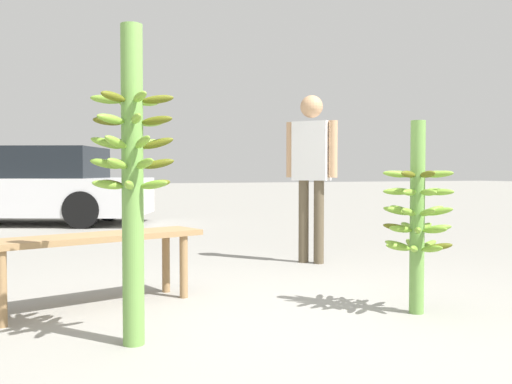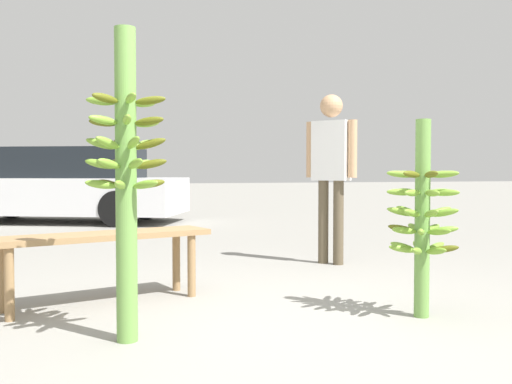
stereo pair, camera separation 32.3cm
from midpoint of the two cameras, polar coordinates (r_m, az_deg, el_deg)
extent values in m
plane|color=gray|center=(3.39, 6.75, -13.87)|extent=(80.00, 80.00, 0.00)
cylinder|color=#6B9E47|center=(3.13, -10.01, 0.62)|extent=(0.11, 0.11, 1.70)
ellipsoid|color=#75A333|center=(3.19, -12.46, 8.88)|extent=(0.18, 0.11, 0.06)
ellipsoid|color=#545914|center=(3.06, -11.92, 9.18)|extent=(0.16, 0.14, 0.06)
ellipsoid|color=#75A333|center=(3.02, -9.40, 9.29)|extent=(0.06, 0.18, 0.06)
ellipsoid|color=#545914|center=(3.12, -7.60, 9.07)|extent=(0.18, 0.11, 0.06)
ellipsoid|color=#75A333|center=(3.25, -8.31, 8.78)|extent=(0.16, 0.14, 0.06)
ellipsoid|color=#75A333|center=(3.28, -10.66, 8.70)|extent=(0.06, 0.18, 0.06)
ellipsoid|color=#75A333|center=(3.27, -10.29, 6.74)|extent=(0.05, 0.17, 0.06)
ellipsoid|color=#545914|center=(3.20, -12.31, 6.84)|extent=(0.17, 0.13, 0.06)
ellipsoid|color=#75A333|center=(3.06, -12.14, 7.05)|extent=(0.17, 0.12, 0.06)
ellipsoid|color=#75A333|center=(3.00, -9.78, 7.17)|extent=(0.05, 0.17, 0.06)
ellipsoid|color=#545914|center=(3.09, -7.71, 7.04)|extent=(0.17, 0.13, 0.06)
ellipsoid|color=#75A333|center=(3.22, -8.06, 6.83)|extent=(0.17, 0.12, 0.06)
ellipsoid|color=#75A333|center=(3.16, -12.44, 4.74)|extent=(0.18, 0.09, 0.09)
ellipsoid|color=#75A333|center=(3.03, -11.69, 4.86)|extent=(0.16, 0.15, 0.09)
ellipsoid|color=#75A333|center=(3.00, -9.17, 4.90)|extent=(0.08, 0.18, 0.09)
ellipsoid|color=#545914|center=(3.11, -7.58, 4.82)|extent=(0.18, 0.09, 0.09)
ellipsoid|color=#75A333|center=(3.23, -8.48, 4.71)|extent=(0.16, 0.15, 0.09)
ellipsoid|color=#545914|center=(3.26, -10.83, 4.67)|extent=(0.08, 0.18, 0.09)
ellipsoid|color=#75A333|center=(3.15, -12.48, 2.76)|extent=(0.18, 0.08, 0.08)
ellipsoid|color=#75A333|center=(3.02, -11.56, 2.79)|extent=(0.15, 0.16, 0.08)
ellipsoid|color=#75A333|center=(3.00, -8.99, 2.82)|extent=(0.09, 0.18, 0.08)
ellipsoid|color=#545914|center=(3.11, -7.53, 2.80)|extent=(0.18, 0.08, 0.08)
ellipsoid|color=#75A333|center=(3.24, -8.58, 2.76)|extent=(0.15, 0.16, 0.08)
ellipsoid|color=#545914|center=(3.25, -10.97, 2.75)|extent=(0.09, 0.18, 0.08)
ellipsoid|color=#545914|center=(3.22, -11.87, 0.80)|extent=(0.15, 0.16, 0.07)
ellipsoid|color=#75A333|center=(3.08, -12.40, 0.74)|extent=(0.18, 0.08, 0.07)
ellipsoid|color=#75A333|center=(2.99, -10.47, 0.71)|extent=(0.09, 0.18, 0.07)
ellipsoid|color=#75A333|center=(3.04, -8.04, 0.75)|extent=(0.15, 0.16, 0.07)
ellipsoid|color=#545914|center=(3.18, -7.68, 0.81)|extent=(0.18, 0.08, 0.07)
ellipsoid|color=#75A333|center=(3.26, -9.58, 0.83)|extent=(0.09, 0.18, 0.07)
cylinder|color=#6B9E47|center=(3.81, 18.66, -2.54)|extent=(0.09, 0.09, 1.26)
ellipsoid|color=#75A333|center=(3.77, 20.68, 1.67)|extent=(0.15, 0.17, 0.06)
ellipsoid|color=#75A333|center=(3.88, 20.29, 1.69)|extent=(0.19, 0.05, 0.06)
ellipsoid|color=#75A333|center=(3.93, 18.76, 1.71)|extent=(0.15, 0.17, 0.06)
ellipsoid|color=#75A333|center=(3.89, 17.20, 1.72)|extent=(0.09, 0.19, 0.06)
ellipsoid|color=#75A333|center=(3.78, 16.71, 1.72)|extent=(0.19, 0.12, 0.06)
ellipsoid|color=#545914|center=(3.68, 17.75, 1.70)|extent=(0.19, 0.12, 0.06)
ellipsoid|color=#545914|center=(3.68, 19.56, 1.68)|extent=(0.08, 0.19, 0.06)
ellipsoid|color=#75A333|center=(3.89, 20.20, 0.00)|extent=(0.19, 0.06, 0.05)
ellipsoid|color=#75A333|center=(3.94, 18.64, 0.04)|extent=(0.14, 0.18, 0.05)
ellipsoid|color=#75A333|center=(3.89, 17.11, 0.04)|extent=(0.09, 0.19, 0.05)
ellipsoid|color=#75A333|center=(3.77, 16.71, -0.02)|extent=(0.19, 0.11, 0.05)
ellipsoid|color=#75A333|center=(3.68, 17.83, -0.08)|extent=(0.18, 0.13, 0.05)
ellipsoid|color=#75A333|center=(3.68, 19.64, -0.10)|extent=(0.07, 0.19, 0.05)
ellipsoid|color=#75A333|center=(3.78, 20.68, -0.06)|extent=(0.16, 0.16, 0.05)
ellipsoid|color=#75A333|center=(3.69, 19.55, -2.05)|extent=(0.08, 0.19, 0.08)
ellipsoid|color=#75A333|center=(3.78, 20.62, -1.96)|extent=(0.16, 0.17, 0.08)
ellipsoid|color=#75A333|center=(3.89, 20.19, -1.84)|extent=(0.19, 0.05, 0.08)
ellipsoid|color=#545914|center=(3.94, 18.67, -1.78)|extent=(0.15, 0.18, 0.08)
ellipsoid|color=#75A333|center=(3.89, 17.14, -1.81)|extent=(0.09, 0.19, 0.08)
ellipsoid|color=#75A333|center=(3.78, 16.71, -1.92)|extent=(0.19, 0.11, 0.08)
ellipsoid|color=#75A333|center=(3.69, 17.77, -2.02)|extent=(0.19, 0.13, 0.08)
ellipsoid|color=#75A333|center=(3.74, 17.03, -3.71)|extent=(0.19, 0.05, 0.07)
ellipsoid|color=#75A333|center=(3.69, 18.63, -3.81)|extent=(0.15, 0.18, 0.07)
ellipsoid|color=#75A333|center=(3.74, 20.24, -3.75)|extent=(0.09, 0.19, 0.07)
ellipsoid|color=#75A333|center=(3.85, 20.59, -3.59)|extent=(0.19, 0.11, 0.07)
ellipsoid|color=#75A333|center=(3.94, 19.50, -3.45)|extent=(0.19, 0.13, 0.07)
ellipsoid|color=#75A333|center=(3.94, 17.81, -3.43)|extent=(0.08, 0.19, 0.07)
ellipsoid|color=#545914|center=(3.85, 16.71, -3.54)|extent=(0.15, 0.17, 0.07)
ellipsoid|color=#75A333|center=(3.96, 18.11, -5.14)|extent=(0.11, 0.19, 0.07)
ellipsoid|color=#75A333|center=(3.89, 16.81, -5.26)|extent=(0.13, 0.18, 0.07)
ellipsoid|color=#75A333|center=(3.77, 16.84, -5.48)|extent=(0.19, 0.07, 0.07)
ellipsoid|color=#75A333|center=(3.70, 18.25, -5.64)|extent=(0.16, 0.16, 0.07)
ellipsoid|color=#75A333|center=(3.73, 19.97, -5.59)|extent=(0.06, 0.19, 0.07)
ellipsoid|color=#545914|center=(3.84, 20.61, -5.39)|extent=(0.18, 0.14, 0.07)
ellipsoid|color=#75A333|center=(3.94, 19.76, -5.19)|extent=(0.19, 0.10, 0.07)
cylinder|color=brown|center=(5.81, 8.34, -2.98)|extent=(0.15, 0.15, 0.84)
cylinder|color=brown|center=(5.75, 9.84, -3.04)|extent=(0.15, 0.15, 0.84)
cube|color=white|center=(5.76, 9.13, 4.10)|extent=(0.36, 0.39, 0.59)
cylinder|color=tan|center=(5.86, 7.06, 4.22)|extent=(0.12, 0.12, 0.56)
cylinder|color=tan|center=(5.67, 11.26, 4.27)|extent=(0.12, 0.12, 0.56)
sphere|color=tan|center=(5.79, 9.15, 8.50)|extent=(0.23, 0.23, 0.23)
cube|color=#99754C|center=(4.08, -12.98, -4.31)|extent=(1.58, 0.78, 0.04)
cylinder|color=#99754C|center=(4.07, -22.03, -7.98)|extent=(0.06, 0.06, 0.46)
cylinder|color=#99754C|center=(4.49, -5.93, -6.90)|extent=(0.06, 0.06, 0.46)
cylinder|color=#99754C|center=(3.82, -21.24, -8.63)|extent=(0.06, 0.06, 0.46)
cylinder|color=#99754C|center=(4.26, -4.30, -7.37)|extent=(0.06, 0.06, 0.46)
cube|color=silver|center=(10.93, -18.23, -0.32)|extent=(4.73, 3.35, 0.64)
cube|color=black|center=(10.85, -17.42, 2.79)|extent=(2.86, 2.41, 0.54)
cylinder|color=black|center=(12.25, -22.53, -0.99)|extent=(0.64, 0.43, 0.61)
cylinder|color=black|center=(9.72, -12.78, -1.65)|extent=(0.64, 0.43, 0.61)
cylinder|color=black|center=(11.15, -10.14, -1.15)|extent=(0.64, 0.43, 0.61)
camera|label=1|loc=(0.16, -87.43, 0.09)|focal=40.00mm
camera|label=2|loc=(0.16, 92.57, -0.09)|focal=40.00mm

